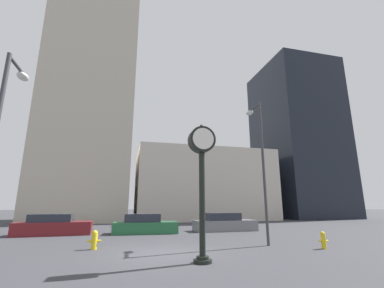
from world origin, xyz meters
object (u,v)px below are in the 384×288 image
object	(u,v)px
car_grey	(224,223)
fire_hydrant_far	(323,240)
car_green	(145,225)
fire_hydrant_near	(94,240)
car_maroon	(54,226)
street_lamp_left	(3,124)
street_lamp_right	(259,150)
street_clock	(202,165)

from	to	relation	value
car_grey	fire_hydrant_far	distance (m)	8.89
car_green	fire_hydrant_near	size ratio (longest dim) A/B	5.46
car_maroon	fire_hydrant_far	distance (m)	16.14
fire_hydrant_near	fire_hydrant_far	world-z (taller)	fire_hydrant_near
street_lamp_left	street_lamp_right	world-z (taller)	street_lamp_right
car_maroon	street_lamp_right	world-z (taller)	street_lamp_right
fire_hydrant_near	car_grey	bearing A→B (deg)	36.31
car_green	car_maroon	bearing A→B (deg)	177.48
car_maroon	fire_hydrant_far	world-z (taller)	car_maroon
street_clock	fire_hydrant_near	xyz separation A→B (m)	(-3.95, 3.79, -2.97)
street_clock	car_maroon	distance (m)	12.98
street_clock	car_maroon	world-z (taller)	street_clock
street_clock	car_green	distance (m)	10.33
street_clock	street_lamp_right	world-z (taller)	street_lamp_right
street_clock	street_lamp_right	bearing A→B (deg)	37.23
car_maroon	car_grey	xyz separation A→B (m)	(11.97, -0.23, -0.01)
car_maroon	fire_hydrant_far	size ratio (longest dim) A/B	6.34
street_clock	street_lamp_right	size ratio (longest dim) A/B	0.66
car_grey	fire_hydrant_far	xyz separation A→B (m)	(1.42, -8.77, -0.18)
fire_hydrant_far	street_lamp_left	xyz separation A→B (m)	(-12.77, -1.57, 4.05)
fire_hydrant_near	street_lamp_right	distance (m)	9.32
car_grey	fire_hydrant_near	distance (m)	10.80
car_grey	fire_hydrant_near	world-z (taller)	car_grey
car_maroon	street_lamp_right	distance (m)	14.18
street_lamp_right	street_clock	bearing A→B (deg)	-142.77
car_maroon	street_lamp_left	size ratio (longest dim) A/B	0.71
fire_hydrant_near	street_lamp_right	xyz separation A→B (m)	(8.16, -0.59, 4.45)
car_grey	car_green	bearing A→B (deg)	-178.20
fire_hydrant_far	street_lamp_right	bearing A→B (deg)	137.71
car_green	fire_hydrant_far	bearing A→B (deg)	-45.64
street_lamp_left	street_lamp_right	size ratio (longest dim) A/B	0.90
car_maroon	street_lamp_left	world-z (taller)	street_lamp_left
street_clock	car_green	size ratio (longest dim) A/B	1.11
street_lamp_right	car_maroon	bearing A→B (deg)	147.76
car_maroon	car_green	distance (m)	5.96
street_clock	car_grey	distance (m)	11.59
car_grey	street_clock	bearing A→B (deg)	-116.38
car_green	street_lamp_right	world-z (taller)	street_lamp_right
fire_hydrant_far	street_lamp_left	size ratio (longest dim) A/B	0.11
street_lamp_left	car_green	bearing A→B (deg)	62.07
fire_hydrant_near	street_lamp_right	size ratio (longest dim) A/B	0.11
car_maroon	fire_hydrant_far	xyz separation A→B (m)	(13.40, -9.00, -0.19)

